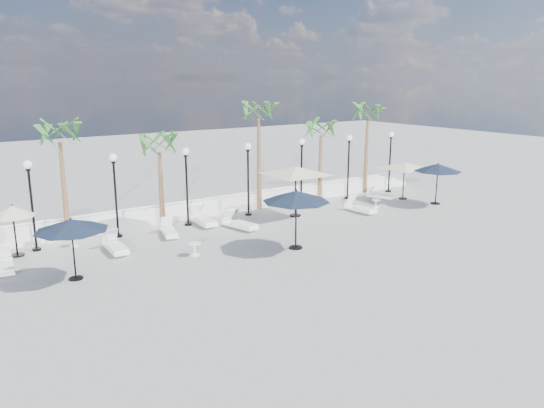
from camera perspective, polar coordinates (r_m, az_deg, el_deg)
ground at (r=23.06m, az=6.01°, el=-4.57°), size 100.00×100.00×0.00m
balustrade at (r=28.84m, az=-3.60°, el=0.12°), size 26.00×0.30×1.01m
lamppost_0 at (r=23.93m, az=-24.53°, el=1.11°), size 0.36×0.36×3.84m
lamppost_1 at (r=24.72m, az=-16.55°, el=2.14°), size 0.36×0.36×3.84m
lamppost_2 at (r=25.96m, az=-9.19°, el=3.04°), size 0.36×0.36×3.84m
lamppost_3 at (r=27.59m, az=-2.60°, el=3.81°), size 0.36×0.36×3.84m
lamppost_4 at (r=29.55m, az=3.20°, el=4.45°), size 0.36×0.36×3.84m
lamppost_5 at (r=31.78m, az=8.25°, el=4.96°), size 0.36×0.36×3.84m
lamppost_6 at (r=34.22m, az=12.61°, el=5.38°), size 0.36×0.36×3.84m
palm_0 at (r=24.68m, az=-21.89°, el=6.51°), size 2.60×2.60×5.50m
palm_1 at (r=26.10m, az=-12.05°, el=5.78°), size 2.60×2.60×4.70m
palm_2 at (r=28.59m, az=-1.43°, el=9.46°), size 2.60×2.60×6.10m
palm_3 at (r=31.22m, az=5.29°, el=7.59°), size 2.60×2.60×4.90m
palm_4 at (r=33.62m, az=10.26°, el=9.18°), size 2.60×2.60×5.70m
lounger_0 at (r=22.48m, az=-26.88°, el=-5.80°), size 0.84×2.04×0.74m
lounger_1 at (r=24.89m, az=-10.99°, el=-2.85°), size 1.00×1.88×0.67m
lounger_2 at (r=23.14m, az=-16.49°, el=-4.35°), size 0.73×1.99×0.74m
lounger_3 at (r=26.46m, az=-7.49°, el=-1.63°), size 0.74×2.17×0.81m
lounger_4 at (r=25.60m, az=-3.50°, el=-2.10°), size 1.11×2.09×0.75m
lounger_5 at (r=29.01m, az=9.47°, el=-0.42°), size 0.78×1.97×0.72m
lounger_6 at (r=32.48m, az=11.56°, el=0.91°), size 1.09×1.73×0.62m
side_table_0 at (r=24.44m, az=-20.51°, el=-3.67°), size 0.46×0.46×0.44m
side_table_1 at (r=21.98m, az=-8.32°, el=-4.68°), size 0.54×0.54×0.52m
side_table_2 at (r=30.19m, az=11.12°, el=0.11°), size 0.47×0.47×0.45m
parasol_navy_left at (r=20.01m, az=-20.79°, el=-2.15°), size 2.60×2.60×2.30m
parasol_navy_mid at (r=22.13m, az=2.62°, el=0.81°), size 2.88×2.88×2.58m
parasol_navy_right at (r=31.61m, az=17.41°, el=3.74°), size 2.68×2.68×2.40m
parasol_cream_sq_a at (r=27.39m, az=2.57°, el=4.01°), size 5.76×5.76×2.83m
parasol_cream_sq_b at (r=32.40m, az=14.08°, el=4.32°), size 4.73×4.73×2.37m
parasol_cream_small at (r=23.66m, az=-26.14°, el=-0.76°), size 1.77×1.77×2.17m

